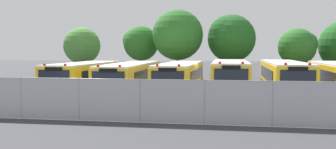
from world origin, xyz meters
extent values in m
plane|color=#38383D|center=(0.00, 0.00, 0.00)|extent=(160.00, 160.00, 0.00)
cube|color=yellow|center=(-9.13, -0.24, 1.33)|extent=(2.66, 9.77, 1.97)
cube|color=white|center=(-9.13, -0.24, 2.38)|extent=(2.61, 9.57, 0.12)
cube|color=black|center=(-9.19, -5.18, 0.53)|extent=(2.60, 0.19, 0.36)
cube|color=black|center=(-9.19, -5.13, 1.69)|extent=(2.09, 0.08, 0.94)
cube|color=black|center=(-7.84, 0.04, 1.65)|extent=(0.13, 7.59, 0.71)
cube|color=black|center=(-10.42, 0.07, 1.65)|extent=(0.13, 7.59, 0.71)
cube|color=black|center=(-9.13, -0.24, 0.94)|extent=(2.69, 9.86, 0.10)
sphere|color=red|center=(-8.49, -4.97, 2.48)|extent=(0.18, 0.18, 0.18)
sphere|color=red|center=(-9.89, -4.95, 2.48)|extent=(0.18, 0.18, 0.18)
cube|color=black|center=(-9.19, -5.14, 2.22)|extent=(1.15, 0.09, 0.24)
cylinder|color=black|center=(-8.04, -3.72, 0.50)|extent=(0.29, 1.00, 1.00)
cylinder|color=black|center=(-10.30, -3.70, 0.50)|extent=(0.29, 1.00, 1.00)
cylinder|color=black|center=(-7.96, 2.81, 0.50)|extent=(0.29, 1.00, 1.00)
cylinder|color=black|center=(-10.23, 2.84, 0.50)|extent=(0.29, 1.00, 1.00)
cube|color=yellow|center=(-5.57, 0.00, 1.32)|extent=(2.72, 11.55, 1.95)
cube|color=white|center=(-5.57, 0.00, 2.36)|extent=(2.67, 11.32, 0.12)
cube|color=black|center=(-5.42, -5.81, 0.53)|extent=(2.50, 0.22, 0.36)
cube|color=black|center=(-5.43, -5.76, 1.68)|extent=(2.01, 0.11, 0.94)
cube|color=black|center=(-4.33, 0.33, 1.64)|extent=(0.26, 8.96, 0.70)
cube|color=black|center=(-6.81, 0.27, 1.64)|extent=(0.26, 8.96, 0.70)
cube|color=black|center=(-5.57, 0.00, 0.93)|extent=(2.75, 11.67, 0.10)
sphere|color=red|center=(-4.76, -5.58, 2.46)|extent=(0.18, 0.18, 0.18)
sphere|color=red|center=(-6.10, -5.61, 2.46)|extent=(0.18, 0.18, 0.18)
cube|color=black|center=(-5.43, -5.77, 2.20)|extent=(1.10, 0.11, 0.24)
cylinder|color=black|center=(-4.38, -4.32, 0.50)|extent=(0.30, 1.01, 1.00)
cylinder|color=black|center=(-6.54, -4.37, 0.50)|extent=(0.30, 1.01, 1.00)
cylinder|color=black|center=(-4.58, 3.97, 0.50)|extent=(0.30, 1.01, 1.00)
cylinder|color=black|center=(-6.74, 3.92, 0.50)|extent=(0.30, 1.01, 1.00)
cube|color=yellow|center=(-1.88, 0.14, 1.34)|extent=(2.59, 10.43, 1.98)
cube|color=white|center=(-1.88, 0.14, 2.39)|extent=(2.54, 10.22, 0.12)
cube|color=black|center=(-1.96, -5.12, 0.53)|extent=(2.48, 0.20, 0.36)
cube|color=black|center=(-1.96, -5.07, 1.70)|extent=(1.99, 0.09, 0.95)
cube|color=black|center=(-0.64, 0.42, 1.66)|extent=(0.17, 8.10, 0.71)
cube|color=black|center=(-3.10, 0.46, 1.66)|extent=(0.17, 8.10, 0.71)
cube|color=black|center=(-1.88, 0.14, 0.94)|extent=(2.62, 10.53, 0.10)
sphere|color=red|center=(-1.29, -4.92, 2.49)|extent=(0.18, 0.18, 0.18)
sphere|color=red|center=(-2.63, -4.89, 2.49)|extent=(0.18, 0.18, 0.18)
cube|color=black|center=(-1.96, -5.08, 2.23)|extent=(1.09, 0.10, 0.24)
cylinder|color=black|center=(-0.87, -3.67, 0.50)|extent=(0.30, 1.00, 1.00)
cylinder|color=black|center=(-3.01, -3.64, 0.50)|extent=(0.30, 1.00, 1.00)
cylinder|color=black|center=(-0.75, 3.51, 0.50)|extent=(0.30, 1.00, 1.00)
cylinder|color=black|center=(-2.89, 3.55, 0.50)|extent=(0.30, 1.00, 1.00)
cube|color=yellow|center=(1.73, 0.11, 1.42)|extent=(2.53, 9.76, 2.14)
cube|color=white|center=(1.73, 0.11, 2.55)|extent=(2.48, 9.56, 0.12)
cube|color=black|center=(1.79, -4.83, 0.53)|extent=(2.47, 0.19, 0.36)
cube|color=black|center=(1.79, -4.78, 1.81)|extent=(1.99, 0.08, 1.03)
cube|color=black|center=(2.96, 0.42, 1.76)|extent=(0.12, 7.59, 0.77)
cube|color=black|center=(0.50, 0.40, 1.76)|extent=(0.12, 7.59, 0.77)
cube|color=black|center=(1.73, 0.11, 0.99)|extent=(2.55, 9.86, 0.10)
sphere|color=red|center=(2.45, -4.60, 2.65)|extent=(0.18, 0.18, 0.18)
sphere|color=red|center=(1.12, -4.61, 2.65)|extent=(0.18, 0.18, 0.18)
cube|color=black|center=(1.79, -4.79, 2.39)|extent=(1.09, 0.09, 0.24)
cylinder|color=black|center=(2.84, -3.34, 0.50)|extent=(0.29, 1.00, 1.00)
cylinder|color=black|center=(0.70, -3.37, 0.50)|extent=(0.29, 1.00, 1.00)
cylinder|color=black|center=(2.77, 3.19, 0.50)|extent=(0.29, 1.00, 1.00)
cylinder|color=black|center=(0.63, 3.16, 0.50)|extent=(0.29, 1.00, 1.00)
cube|color=yellow|center=(5.47, 0.15, 1.41)|extent=(2.37, 10.81, 2.12)
cube|color=white|center=(5.47, 0.15, 2.53)|extent=(2.33, 10.59, 0.12)
cube|color=black|center=(5.48, -5.33, 0.53)|extent=(2.41, 0.16, 0.36)
cube|color=black|center=(5.48, -5.28, 1.79)|extent=(1.94, 0.06, 1.02)
cube|color=black|center=(6.67, 0.45, 1.75)|extent=(0.05, 8.43, 0.76)
cube|color=black|center=(4.27, 0.45, 1.75)|extent=(0.05, 8.43, 0.76)
cube|color=black|center=(5.47, 0.15, 0.99)|extent=(2.40, 10.92, 0.10)
sphere|color=red|center=(6.13, -5.11, 2.63)|extent=(0.18, 0.18, 0.18)
sphere|color=red|center=(4.83, -5.11, 2.63)|extent=(0.18, 0.18, 0.18)
cube|color=black|center=(5.48, -5.29, 2.37)|extent=(1.06, 0.08, 0.24)
cylinder|color=black|center=(6.52, -3.86, 0.50)|extent=(0.28, 1.00, 1.00)
cylinder|color=black|center=(4.43, -3.86, 0.50)|extent=(0.28, 1.00, 1.00)
cylinder|color=black|center=(6.51, 3.75, 0.50)|extent=(0.28, 1.00, 1.00)
cylinder|color=black|center=(4.42, 3.75, 0.50)|extent=(0.28, 1.00, 1.00)
cube|color=black|center=(7.97, 0.54, 1.69)|extent=(0.19, 8.30, 0.73)
cylinder|color=black|center=(8.18, 3.75, 0.50)|extent=(0.30, 1.00, 1.00)
cylinder|color=#4C3823|center=(-14.30, 11.98, 1.17)|extent=(0.32, 0.32, 2.33)
sphere|color=#478438|center=(-14.30, 11.98, 3.84)|extent=(4.01, 4.01, 4.01)
sphere|color=#478438|center=(-14.90, 12.27, 4.01)|extent=(2.86, 2.86, 2.86)
cylinder|color=#4C3823|center=(-7.52, 11.37, 1.35)|extent=(0.39, 0.39, 2.69)
sphere|color=#286623|center=(-7.52, 11.37, 4.06)|extent=(3.66, 3.66, 3.66)
sphere|color=#286623|center=(-8.31, 11.63, 4.35)|extent=(2.44, 2.44, 2.44)
cylinder|color=#4C3823|center=(-3.39, 9.56, 1.49)|extent=(0.28, 0.28, 2.99)
sphere|color=#286623|center=(-3.39, 9.56, 4.86)|extent=(4.98, 4.98, 4.98)
sphere|color=#286623|center=(-4.06, 9.72, 4.82)|extent=(3.52, 3.52, 3.52)
cylinder|color=#4C3823|center=(1.84, 10.47, 1.37)|extent=(0.44, 0.44, 2.75)
sphere|color=#1E561E|center=(1.84, 10.47, 4.51)|extent=(4.70, 4.70, 4.70)
sphere|color=#1E561E|center=(1.45, 10.24, 4.90)|extent=(3.73, 3.73, 3.73)
cylinder|color=#4C3823|center=(7.87, 9.49, 1.18)|extent=(0.45, 0.45, 2.35)
sphere|color=#286623|center=(7.87, 9.49, 3.67)|extent=(3.51, 3.51, 3.51)
sphere|color=#286623|center=(8.52, 9.29, 3.93)|extent=(2.34, 2.34, 2.34)
cylinder|color=#9EA0A3|center=(-8.49, -10.07, 1.04)|extent=(0.07, 0.07, 2.07)
cylinder|color=#9EA0A3|center=(-5.47, -10.07, 1.04)|extent=(0.07, 0.07, 2.07)
cylinder|color=#9EA0A3|center=(-2.44, -10.07, 1.04)|extent=(0.07, 0.07, 2.07)
cylinder|color=#9EA0A3|center=(0.58, -10.07, 1.04)|extent=(0.07, 0.07, 2.07)
cylinder|color=#9EA0A3|center=(3.61, -10.07, 1.04)|extent=(0.07, 0.07, 2.07)
cube|color=#ADB2B7|center=(0.58, -10.07, 1.04)|extent=(24.19, 0.02, 2.03)
cylinder|color=#9EA0A3|center=(0.58, -10.07, 2.04)|extent=(24.19, 0.04, 0.04)
camera|label=1|loc=(1.72, -27.12, 3.46)|focal=40.18mm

